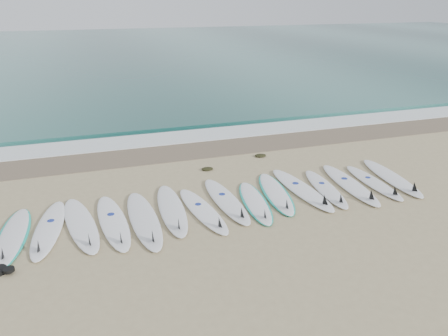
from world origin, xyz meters
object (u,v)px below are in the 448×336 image
object	(u,v)px
surfboard_14	(393,178)
leash_coil	(0,270)
surfboard_0	(13,236)
surfboard_7	(227,201)

from	to	relation	value
surfboard_14	leash_coil	xyz separation A→B (m)	(-9.48, -1.36, -0.01)
surfboard_0	surfboard_7	bearing A→B (deg)	5.78
surfboard_0	surfboard_7	world-z (taller)	surfboard_7
surfboard_0	leash_coil	size ratio (longest dim) A/B	5.54
surfboard_0	surfboard_14	bearing A→B (deg)	4.49
surfboard_0	surfboard_14	xyz separation A→B (m)	(9.41, 0.13, 0.01)
leash_coil	surfboard_14	bearing A→B (deg)	8.19
surfboard_0	leash_coil	world-z (taller)	surfboard_0
surfboard_0	leash_coil	bearing A→B (deg)	-89.48
surfboard_7	surfboard_14	distance (m)	4.71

